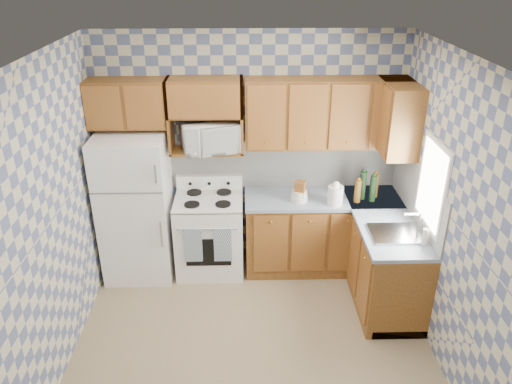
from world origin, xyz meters
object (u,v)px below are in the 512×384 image
stove_body (210,235)px  microwave (209,137)px  electric_kettle (335,195)px  refrigerator (136,207)px

stove_body → microwave: 1.17m
microwave → stove_body: bearing=-125.9°
electric_kettle → stove_body: bearing=172.9°
electric_kettle → microwave: bearing=168.6°
stove_body → electric_kettle: electric_kettle is taller
stove_body → electric_kettle: bearing=-7.1°
microwave → electric_kettle: size_ratio=2.74×
refrigerator → electric_kettle: (2.19, -0.15, 0.19)m
refrigerator → stove_body: refrigerator is taller
stove_body → microwave: (0.03, 0.10, 1.16)m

